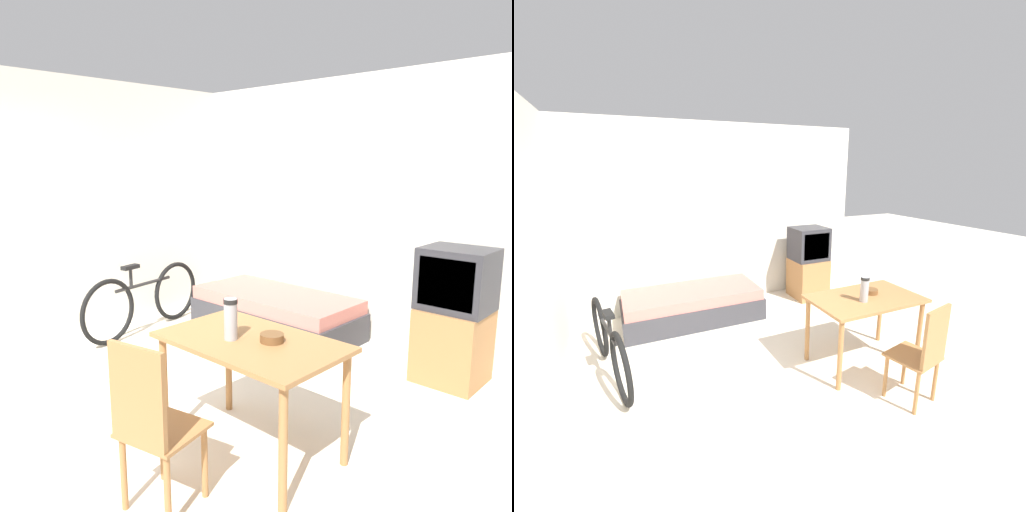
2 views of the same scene
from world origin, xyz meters
TOP-DOWN VIEW (x-y plane):
  - ground_plane at (0.00, 0.00)m, footprint 20.00×20.00m
  - wall_back at (0.00, 3.37)m, footprint 4.92×0.06m
  - wall_left at (-1.99, 1.67)m, footprint 0.06×4.34m
  - daybed at (-0.44, 2.83)m, footprint 1.85×0.86m
  - tv at (1.47, 2.91)m, footprint 0.54×0.54m
  - dining_table at (0.97, 0.98)m, footprint 1.15×0.71m
  - wooden_chair at (0.99, 0.21)m, footprint 0.46×0.46m
  - bicycle at (-1.50, 1.86)m, footprint 0.35×1.67m
  - thermos_flask at (0.88, 0.89)m, footprint 0.09×0.09m
  - mate_bowl at (1.09, 1.03)m, footprint 0.15×0.15m

SIDE VIEW (x-z plane):
  - ground_plane at x=0.00m, z-range 0.00..0.00m
  - daybed at x=-0.44m, z-range 0.00..0.43m
  - bicycle at x=-1.50m, z-range -0.03..0.74m
  - wooden_chair at x=0.99m, z-range 0.05..1.01m
  - tv at x=1.47m, z-range -0.01..1.14m
  - dining_table at x=0.97m, z-range 0.28..1.04m
  - mate_bowl at x=1.09m, z-range 0.76..0.81m
  - thermos_flask at x=0.88m, z-range 0.77..1.03m
  - wall_back at x=0.00m, z-range 0.00..2.70m
  - wall_left at x=-1.99m, z-range 0.00..2.70m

